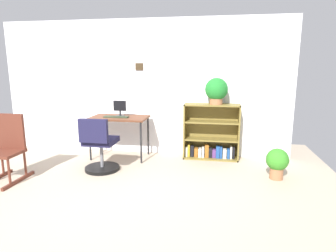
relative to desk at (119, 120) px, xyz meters
name	(u,v)px	position (x,y,z in m)	size (l,w,h in m)	color
ground_plane	(95,204)	(0.29, -1.72, -0.65)	(6.24, 6.24, 0.00)	#B5A48D
wall_back	(142,88)	(0.29, 0.43, 0.53)	(5.20, 0.12, 2.36)	white
desk	(119,120)	(0.00, 0.00, 0.00)	(0.96, 0.56, 0.71)	brown
monitor	(120,109)	(0.00, 0.06, 0.19)	(0.22, 0.16, 0.27)	#262628
keyboard	(116,117)	(-0.03, -0.06, 0.07)	(0.42, 0.12, 0.02)	#2C3725
office_chair	(100,148)	(-0.07, -0.71, -0.30)	(0.52, 0.55, 0.83)	black
rocking_chair	(8,147)	(-1.19, -1.21, -0.19)	(0.42, 0.64, 0.91)	#5C2B1E
bookshelf_low	(211,135)	(1.55, 0.24, -0.25)	(0.92, 0.30, 0.94)	olive
potted_plant_on_shelf	(216,90)	(1.61, 0.18, 0.52)	(0.37, 0.37, 0.43)	#9E6642
potted_plant_floor	(277,162)	(2.48, -0.57, -0.40)	(0.31, 0.31, 0.44)	#9E6642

